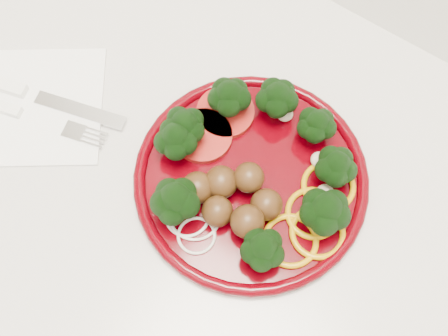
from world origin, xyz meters
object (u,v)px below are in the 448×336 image
Objects in this scene: napkin at (36,106)px; knife at (21,91)px; fork at (8,109)px; plate at (251,172)px.

napkin is 0.76× the size of knife.
fork is at bearing -97.00° from knife.
plate is 1.27× the size of knife.
knife is at bearing 83.00° from fork.
plate is 1.67× the size of napkin.
knife is (-0.29, -0.07, -0.01)m from plate.
napkin is (-0.27, -0.07, -0.02)m from plate.
knife reaches higher than napkin.
knife is 0.03m from fork.
napkin is at bearing -22.66° from knife.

